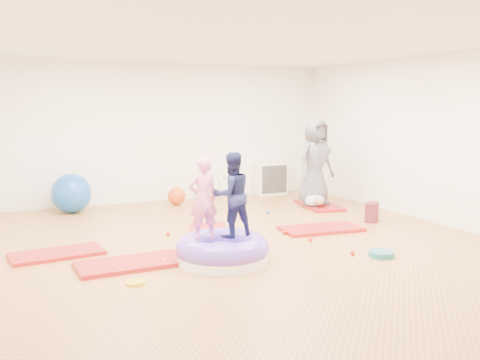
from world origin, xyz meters
name	(u,v)px	position (x,y,z in m)	size (l,w,h in m)	color
room	(249,147)	(0.00, 0.00, 1.40)	(7.01, 8.01, 2.81)	#B28B3E
gym_mat_front_left	(131,264)	(-1.73, -0.25, 0.03)	(1.31, 0.65, 0.05)	maroon
gym_mat_mid_left	(57,254)	(-2.51, 0.59, 0.02)	(1.17, 0.58, 0.05)	maroon
gym_mat_center_back	(207,231)	(-0.25, 1.00, 0.02)	(1.12, 0.56, 0.05)	maroon
gym_mat_right	(321,229)	(1.44, 0.38, 0.03)	(1.26, 0.63, 0.05)	maroon
gym_mat_rear_right	(319,205)	(2.50, 2.11, 0.03)	(1.23, 0.62, 0.05)	maroon
inflatable_cushion	(222,251)	(-0.63, -0.57, 0.15)	(1.18, 1.18, 0.37)	white
child_pink	(203,195)	(-0.85, -0.48, 0.87)	(0.38, 0.25, 1.05)	pink
child_navy	(232,191)	(-0.47, -0.49, 0.89)	(0.53, 0.41, 1.09)	#171B43
adult_caregiver	(315,162)	(2.40, 2.11, 0.89)	(0.82, 0.53, 1.67)	#565864
infant	(316,200)	(2.30, 1.91, 0.17)	(0.39, 0.40, 0.23)	silver
ball_pit_balls	(265,235)	(0.43, 0.35, 0.03)	(2.64, 2.91, 0.06)	red
exercise_ball_blue	(71,193)	(-1.98, 3.45, 0.36)	(0.73, 0.73, 0.73)	#1550B1
exercise_ball_orange	(177,196)	(0.02, 3.43, 0.18)	(0.35, 0.35, 0.35)	#D84513
infant_play_gym	(213,186)	(0.75, 3.31, 0.34)	(0.67, 0.63, 0.51)	white
cube_shelf	(271,178)	(2.32, 3.79, 0.35)	(0.71, 0.35, 0.71)	white
balance_disc	(382,254)	(1.36, -1.20, 0.04)	(0.34, 0.34, 0.08)	#22697E
backpack	(372,212)	(2.57, 0.57, 0.17)	(0.29, 0.18, 0.33)	maroon
yellow_toy	(136,283)	(-1.83, -0.96, 0.02)	(0.21, 0.21, 0.03)	gold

